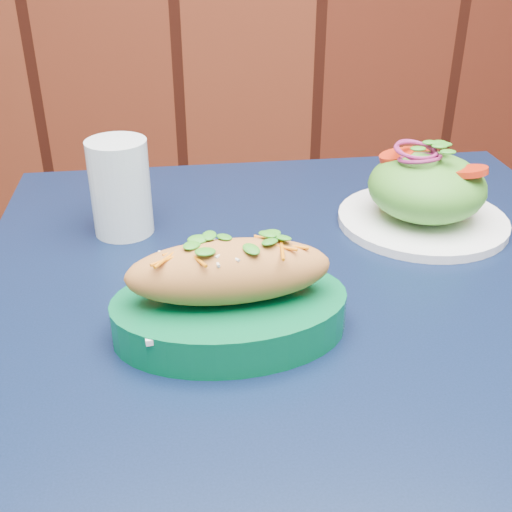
{
  "coord_description": "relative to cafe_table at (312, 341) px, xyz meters",
  "views": [
    {
      "loc": [
        -0.3,
        1.15,
        1.13
      ],
      "look_at": [
        -0.26,
        1.74,
        0.81
      ],
      "focal_mm": 45.0,
      "sensor_mm": 36.0,
      "label": 1
    }
  ],
  "objects": [
    {
      "name": "salad_plate",
      "position": [
        0.17,
        0.14,
        0.13
      ],
      "size": [
        0.23,
        0.23,
        0.11
      ],
      "rotation": [
        0.0,
        0.0,
        -0.09
      ],
      "color": "white",
      "rests_on": "cafe_table"
    },
    {
      "name": "cafe_table",
      "position": [
        0.0,
        0.0,
        0.0
      ],
      "size": [
        0.85,
        0.85,
        0.75
      ],
      "rotation": [
        0.0,
        0.0,
        0.06
      ],
      "color": "black",
      "rests_on": "ground"
    },
    {
      "name": "water_glass",
      "position": [
        -0.24,
        0.15,
        0.15
      ],
      "size": [
        0.08,
        0.08,
        0.13
      ],
      "primitive_type": "cylinder",
      "color": "silver",
      "rests_on": "cafe_table"
    },
    {
      "name": "banh_mi_basket",
      "position": [
        -0.1,
        -0.1,
        0.13
      ],
      "size": [
        0.25,
        0.18,
        0.11
      ],
      "rotation": [
        0.0,
        0.0,
        0.09
      ],
      "color": "#045C32",
      "rests_on": "cafe_table"
    }
  ]
}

